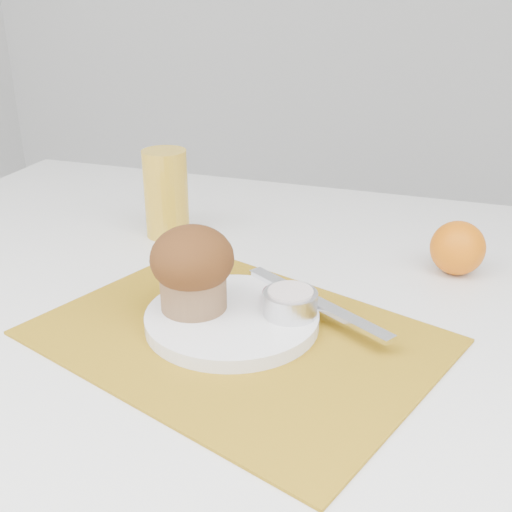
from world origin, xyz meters
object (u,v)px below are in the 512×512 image
(orange, at_px, (458,248))
(muffin, at_px, (192,267))
(plate, at_px, (232,319))
(juice_glass, at_px, (166,194))

(orange, relative_size, muffin, 0.74)
(plate, relative_size, muffin, 2.01)
(juice_glass, xyz_separation_m, muffin, (0.14, -0.22, 0.00))
(orange, xyz_separation_m, juice_glass, (-0.40, 0.00, 0.03))
(plate, bearing_deg, muffin, -178.15)
(muffin, bearing_deg, orange, 39.96)
(muffin, bearing_deg, plate, 1.85)
(juice_glass, relative_size, muffin, 1.35)
(plate, height_order, juice_glass, juice_glass)
(orange, distance_m, muffin, 0.34)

